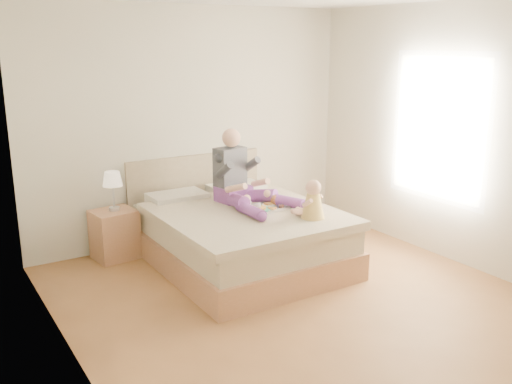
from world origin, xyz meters
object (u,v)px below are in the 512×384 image
bed (237,233)px  tray (264,207)px  baby (312,202)px  nightstand (115,234)px  adult (241,181)px

bed → tray: 0.44m
bed → baby: (0.44, -0.72, 0.45)m
bed → baby: size_ratio=5.69×
bed → nightstand: 1.34m
nightstand → adult: 1.49m
bed → adult: 0.56m
baby → bed: bearing=98.1°
tray → baby: 0.56m
bed → baby: bed is taller
nightstand → tray: 1.67m
bed → nightstand: bed is taller
nightstand → baby: baby is taller
bed → tray: bed is taller
nightstand → adult: adult is taller
adult → baby: bearing=-79.5°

